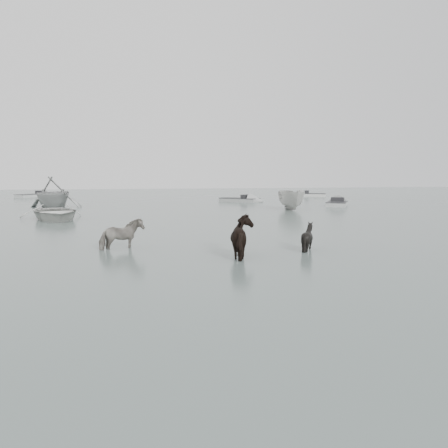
% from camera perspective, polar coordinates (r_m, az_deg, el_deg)
% --- Properties ---
extents(ground, '(140.00, 140.00, 0.00)m').
position_cam_1_polar(ground, '(15.00, 1.91, -4.19)').
color(ground, '#4E5D57').
rests_on(ground, ground).
extents(pony_pinto, '(1.79, 1.37, 1.38)m').
position_cam_1_polar(pony_pinto, '(16.75, -13.28, -0.86)').
color(pony_pinto, black).
rests_on(pony_pinto, ground).
extents(pony_dark, '(1.80, 1.97, 1.67)m').
position_cam_1_polar(pony_dark, '(14.89, 2.86, -1.03)').
color(pony_dark, black).
rests_on(pony_dark, ground).
extents(pony_black, '(1.37, 1.29, 1.25)m').
position_cam_1_polar(pony_black, '(16.44, 10.88, -1.15)').
color(pony_black, black).
rests_on(pony_black, ground).
extents(rowboat_lead, '(5.16, 6.16, 1.09)m').
position_cam_1_polar(rowboat_lead, '(28.86, -21.27, 1.64)').
color(rowboat_lead, silver).
rests_on(rowboat_lead, ground).
extents(rowboat_trail, '(5.80, 6.26, 2.72)m').
position_cam_1_polar(rowboat_trail, '(39.22, -21.39, 4.00)').
color(rowboat_trail, '#9B9D9B').
rests_on(rowboat_trail, ground).
extents(boat_small, '(2.22, 4.69, 1.75)m').
position_cam_1_polar(boat_small, '(34.75, 8.79, 3.30)').
color(boat_small, '#BBBBB6').
rests_on(boat_small, ground).
extents(skiff_port, '(3.63, 4.60, 0.75)m').
position_cam_1_polar(skiff_port, '(39.47, 14.54, 2.83)').
color(skiff_port, '#AEB0AE').
rests_on(skiff_port, ground).
extents(skiff_mid, '(5.17, 4.81, 0.75)m').
position_cam_1_polar(skiff_mid, '(44.26, 2.03, 3.41)').
color(skiff_mid, '#999B99').
rests_on(skiff_mid, ground).
extents(skiff_star, '(5.06, 3.48, 0.75)m').
position_cam_1_polar(skiff_star, '(56.00, 11.36, 3.94)').
color(skiff_star, silver).
rests_on(skiff_star, ground).
extents(skiff_far, '(5.20, 6.25, 0.75)m').
position_cam_1_polar(skiff_far, '(58.28, -23.48, 3.63)').
color(skiff_far, '#B1B3B1').
rests_on(skiff_far, ground).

